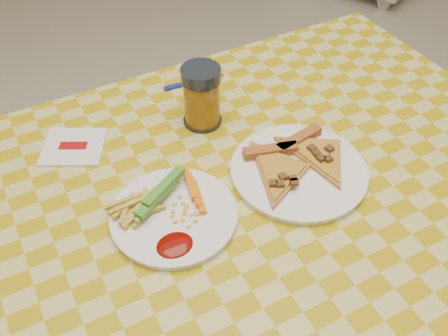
{
  "coord_description": "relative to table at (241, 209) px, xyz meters",
  "views": [
    {
      "loc": [
        -0.34,
        -0.57,
        1.46
      ],
      "look_at": [
        -0.02,
        0.04,
        0.78
      ],
      "focal_mm": 40.0,
      "sensor_mm": 36.0,
      "label": 1
    }
  ],
  "objects": [
    {
      "name": "plate_left",
      "position": [
        -0.15,
        -0.02,
        0.08
      ],
      "size": [
        0.25,
        0.25,
        0.01
      ],
      "primitive_type": "cylinder",
      "rotation": [
        0.0,
        0.0,
        -0.09
      ],
      "color": "white",
      "rests_on": "table"
    },
    {
      "name": "drink_glass",
      "position": [
        0.02,
        0.21,
        0.14
      ],
      "size": [
        0.09,
        0.09,
        0.14
      ],
      "color": "black",
      "rests_on": "table"
    },
    {
      "name": "napkin",
      "position": [
        -0.26,
        0.26,
        0.08
      ],
      "size": [
        0.16,
        0.16,
        0.01
      ],
      "rotation": [
        0.0,
        0.0,
        -0.48
      ],
      "color": "white",
      "rests_on": "table"
    },
    {
      "name": "fries_veggies",
      "position": [
        -0.16,
        0.0,
        0.1
      ],
      "size": [
        0.2,
        0.18,
        0.04
      ],
      "color": "gold",
      "rests_on": "plate_left"
    },
    {
      "name": "table",
      "position": [
        0.0,
        0.0,
        0.0
      ],
      "size": [
        1.28,
        0.88,
        0.76
      ],
      "color": "white",
      "rests_on": "ground"
    },
    {
      "name": "plate_right",
      "position": [
        0.11,
        -0.03,
        0.08
      ],
      "size": [
        0.32,
        0.32,
        0.01
      ],
      "primitive_type": "cylinder",
      "rotation": [
        0.0,
        0.0,
        -0.25
      ],
      "color": "white",
      "rests_on": "table"
    },
    {
      "name": "fork",
      "position": [
        0.07,
        0.35,
        0.08
      ],
      "size": [
        0.15,
        0.03,
        0.01
      ],
      "rotation": [
        0.0,
        0.0,
        -0.09
      ],
      "color": "navy",
      "rests_on": "table"
    },
    {
      "name": "pizza_slices",
      "position": [
        0.12,
        -0.01,
        0.09
      ],
      "size": [
        0.28,
        0.24,
        0.02
      ],
      "color": "#B37837",
      "rests_on": "plate_right"
    }
  ]
}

